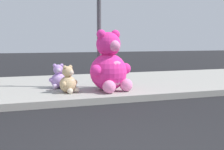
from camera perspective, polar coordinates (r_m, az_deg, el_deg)
sidewalk at (r=8.29m, az=-10.66°, el=-2.32°), size 28.00×4.40×0.15m
sign_pole at (r=7.63m, az=-2.50°, el=10.38°), size 0.56×0.11×3.20m
plush_pink_large at (r=7.10m, az=-0.48°, el=1.64°), size 1.09×1.03×1.45m
plush_tan at (r=6.92m, az=-8.34°, el=-1.28°), size 0.45×0.46×0.64m
plush_lavender at (r=7.61m, az=-10.22°, el=-0.65°), size 0.48×0.42×0.62m
plush_teal at (r=8.72m, az=-0.49°, el=0.24°), size 0.41×0.41×0.56m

